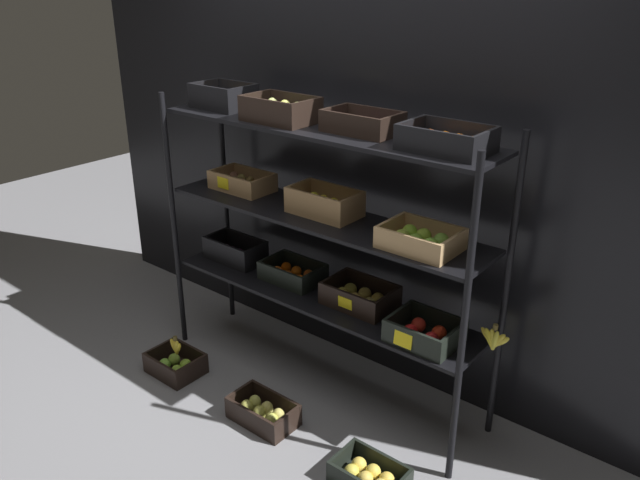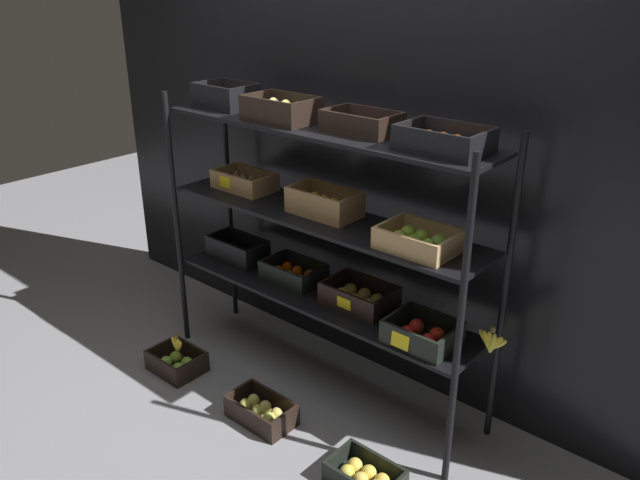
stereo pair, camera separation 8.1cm
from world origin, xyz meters
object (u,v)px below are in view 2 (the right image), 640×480
crate_ground_apple_green (177,363)px  crate_ground_apple_gold (365,477)px  crate_ground_pear (261,411)px  display_rack (322,215)px  banana_bunch_loose (177,345)px

crate_ground_apple_green → crate_ground_apple_gold: bearing=-0.3°
crate_ground_pear → crate_ground_apple_gold: bearing=-1.0°
display_rack → banana_bunch_loose: (-0.70, -0.48, -0.85)m
crate_ground_apple_gold → crate_ground_apple_green: bearing=179.7°
display_rack → banana_bunch_loose: 1.20m
display_rack → crate_ground_pear: size_ratio=5.69×
display_rack → crate_ground_apple_green: size_ratio=6.64×
crate_ground_pear → crate_ground_apple_gold: (0.69, -0.01, -0.01)m
crate_ground_apple_green → banana_bunch_loose: banana_bunch_loose is taller
display_rack → crate_ground_apple_gold: (0.67, -0.49, -0.98)m
crate_ground_pear → banana_bunch_loose: bearing=-179.6°
crate_ground_apple_gold → banana_bunch_loose: (-1.37, 0.01, 0.13)m
crate_ground_apple_green → crate_ground_apple_gold: size_ratio=0.91×
crate_ground_apple_green → crate_ground_pear: size_ratio=0.86×
display_rack → crate_ground_apple_gold: 1.28m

